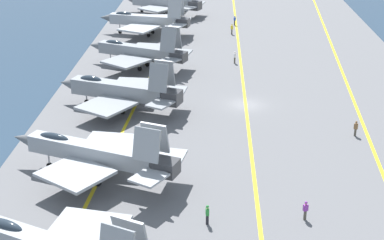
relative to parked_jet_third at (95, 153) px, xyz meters
The scene contains 16 objects.
ground_plane 24.38m from the parked_jet_third, 36.92° to the right, with size 2000.00×2000.00×0.00m, color #23384C.
carrier_deck 24.35m from the parked_jet_third, 36.92° to the right, with size 206.66×48.37×0.40m, color slate.
deck_stripe_foul_line 33.99m from the parked_jet_third, 55.21° to the right, with size 185.99×0.36×0.01m, color yellow.
deck_stripe_centerline 24.33m from the parked_jet_third, 36.92° to the right, with size 185.99×0.36×0.01m, color yellow.
deck_stripe_edge_line 19.56m from the parked_jet_third, ahead, with size 185.99×0.36×0.01m, color yellow.
parked_jet_third is the anchor object (origin of this frame).
parked_jet_fourth 17.20m from the parked_jet_third, ahead, with size 13.27×15.93×6.50m.
parked_jet_fifth 33.18m from the parked_jet_third, ahead, with size 12.75×15.70×6.53m.
parked_jet_sixth 51.58m from the parked_jet_third, ahead, with size 13.46×16.14×6.70m.
parked_jet_seventh 67.52m from the parked_jet_third, ahead, with size 12.10×16.59×6.20m.
crew_blue_vest 60.98m from the parked_jet_third, 13.50° to the right, with size 0.32×0.42×1.78m.
crew_white_vest 38.51m from the parked_jet_third, 20.73° to the right, with size 0.40×0.29×1.81m.
crew_purple_vest 19.32m from the parked_jet_third, 108.61° to the right, with size 0.39×0.45×1.70m.
crew_brown_vest 27.99m from the parked_jet_third, 67.69° to the right, with size 0.42×0.46×1.73m.
crew_green_vest 12.65m from the parked_jet_third, 124.70° to the right, with size 0.41×0.31×1.75m.
crew_yellow_vest 54.43m from the parked_jet_third, 14.43° to the right, with size 0.37×0.44×1.83m.
Camera 1 is at (-66.71, 3.80, 26.56)m, focal length 55.00 mm.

